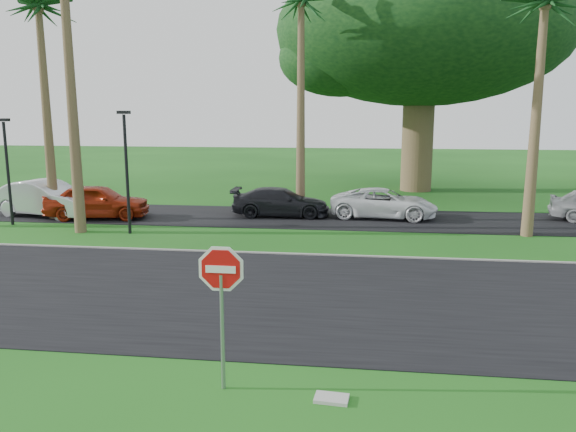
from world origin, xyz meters
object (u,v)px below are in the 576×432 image
at_px(car_silver, 46,199).
at_px(car_red, 97,202).
at_px(stop_sign_near, 221,288).
at_px(car_dark, 281,202).
at_px(car_minivan, 384,204).

distance_m(car_silver, car_red, 2.47).
xyz_separation_m(stop_sign_near, car_dark, (-1.26, 15.77, -1.15)).
bearing_deg(car_minivan, car_red, 103.29).
height_order(car_silver, car_dark, car_silver).
distance_m(stop_sign_near, car_minivan, 16.32).
bearing_deg(stop_sign_near, car_dark, 94.55).
relative_size(stop_sign_near, car_silver, 0.54).
xyz_separation_m(stop_sign_near, car_silver, (-11.55, 14.38, -0.98)).
height_order(car_dark, car_minivan, car_minivan).
distance_m(car_red, car_minivan, 12.49).
xyz_separation_m(car_silver, car_minivan, (14.84, 1.57, -0.15)).
bearing_deg(car_minivan, car_silver, 101.30).
bearing_deg(car_minivan, car_dark, 97.48).
relative_size(car_silver, car_minivan, 1.05).
bearing_deg(car_silver, car_dark, -69.91).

